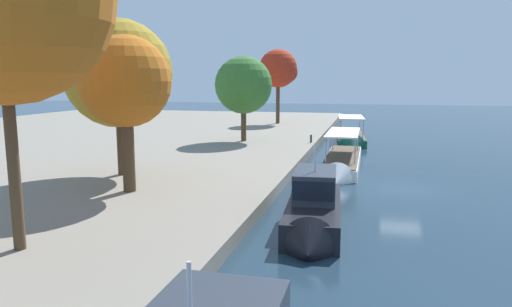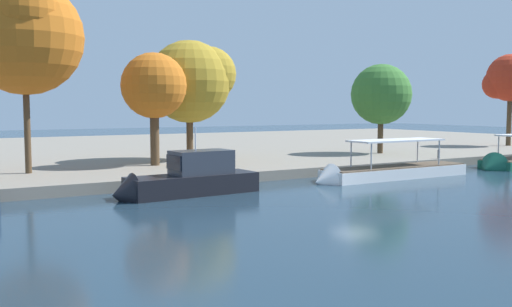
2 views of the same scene
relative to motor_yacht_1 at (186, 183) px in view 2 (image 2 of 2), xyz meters
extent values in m
plane|color=#1E3342|center=(9.11, -4.54, -0.73)|extent=(220.00, 220.00, 0.00)
cube|color=gray|center=(9.11, 30.33, -0.37)|extent=(120.00, 55.00, 0.72)
cube|color=black|center=(0.47, 0.03, -0.35)|extent=(8.05, 2.97, 1.63)
cone|color=black|center=(-3.87, -0.26, -0.35)|extent=(1.35, 2.40, 2.32)
cube|color=#2D333D|center=(1.07, 0.07, 1.17)|extent=(3.68, 2.19, 1.41)
cube|color=black|center=(-0.31, -0.02, 1.24)|extent=(1.07, 1.89, 0.85)
cylinder|color=silver|center=(0.67, 0.05, 2.57)|extent=(0.08, 0.08, 1.38)
cube|color=white|center=(16.51, -0.37, -0.57)|extent=(12.18, 2.65, 1.29)
cone|color=white|center=(9.92, -0.36, -0.57)|extent=(1.40, 2.38, 2.38)
cube|color=brown|center=(16.51, -0.37, 0.11)|extent=(11.93, 2.52, 0.08)
cylinder|color=#B2B2B7|center=(13.16, -1.42, 1.06)|extent=(0.10, 0.10, 1.82)
cylinder|color=#B2B2B7|center=(13.16, 0.69, 1.06)|extent=(0.10, 0.10, 1.82)
cylinder|color=#B2B2B7|center=(19.86, -1.43, 1.06)|extent=(0.10, 0.10, 1.82)
cylinder|color=#B2B2B7|center=(19.86, 0.69, 1.06)|extent=(0.10, 0.10, 1.82)
cube|color=silver|center=(16.51, -0.37, 2.03)|extent=(7.55, 2.44, 0.12)
cone|color=#14513D|center=(26.69, -0.78, -0.59)|extent=(1.61, 2.77, 2.66)
cylinder|color=#B2B2B7|center=(29.66, 0.64, 1.01)|extent=(0.10, 0.10, 1.91)
cylinder|color=#2D2D33|center=(25.21, 3.27, 0.31)|extent=(0.20, 0.20, 0.64)
sphere|color=#2D2D33|center=(25.21, 3.27, 0.68)|extent=(0.22, 0.22, 0.22)
cylinder|color=#4C3823|center=(2.04, 10.57, 2.10)|extent=(0.69, 0.69, 4.22)
sphere|color=#BC6019|center=(2.04, 10.57, 6.09)|extent=(5.01, 5.01, 5.01)
sphere|color=#BC6019|center=(2.46, 11.15, 6.36)|extent=(2.82, 2.82, 2.82)
sphere|color=#BC6019|center=(2.61, 10.79, 5.84)|extent=(2.82, 2.82, 2.82)
cylinder|color=#4C3823|center=(-7.17, 9.97, 3.10)|extent=(0.42, 0.42, 6.22)
sphere|color=#BC6019|center=(-7.17, 9.97, 9.11)|extent=(7.73, 7.73, 7.73)
sphere|color=#BC6019|center=(-6.76, 9.93, 10.08)|extent=(4.45, 4.45, 4.45)
sphere|color=#BC6019|center=(-7.39, 8.25, 10.50)|extent=(4.46, 4.46, 4.46)
cylinder|color=#4C3823|center=(45.28, 10.62, 2.90)|extent=(0.55, 0.55, 5.81)
sphere|color=#B22D19|center=(45.28, 10.62, 7.85)|extent=(5.45, 5.45, 5.45)
sphere|color=#B22D19|center=(44.33, 11.68, 7.12)|extent=(3.36, 3.36, 3.36)
cylinder|color=#4C3823|center=(6.21, 13.38, 1.99)|extent=(0.57, 0.57, 3.99)
sphere|color=olive|center=(6.21, 13.38, 6.58)|extent=(6.94, 6.94, 6.94)
sphere|color=olive|center=(6.75, 13.57, 5.94)|extent=(4.66, 4.66, 4.66)
sphere|color=olive|center=(7.87, 13.02, 7.26)|extent=(4.67, 4.67, 4.67)
cylinder|color=#4C3823|center=(24.87, 10.17, 1.75)|extent=(0.54, 0.54, 3.52)
sphere|color=#38702D|center=(24.87, 10.17, 5.69)|extent=(5.81, 5.81, 5.81)
sphere|color=#38702D|center=(25.33, 11.13, 5.21)|extent=(3.55, 3.55, 3.55)
sphere|color=#38702D|center=(24.35, 9.64, 6.56)|extent=(3.00, 3.00, 3.00)
camera|label=1|loc=(-21.05, -2.40, 6.13)|focal=32.71mm
camera|label=2|loc=(-13.03, -30.13, 4.44)|focal=39.16mm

